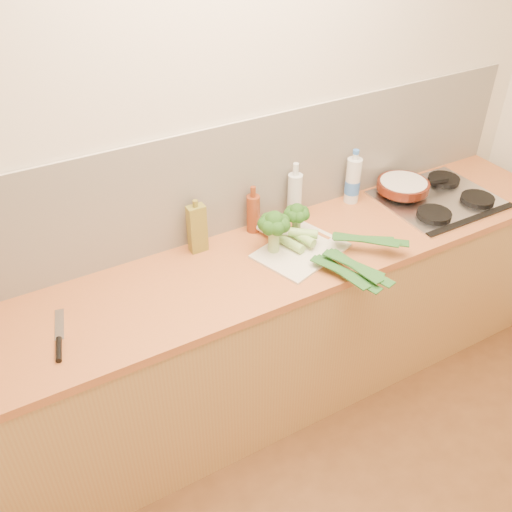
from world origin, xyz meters
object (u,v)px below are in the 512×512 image
Objects in this scene: skillet at (404,185)px; chopping_board at (301,251)px; gas_hob at (439,198)px; chefs_knife at (59,343)px.

chopping_board is at bearing -153.97° from skillet.
gas_hob is at bearing -32.34° from skillet.
gas_hob is 1.95× the size of chefs_knife.
chefs_knife is (-1.11, -0.05, 0.00)m from chopping_board.
chefs_knife is 1.86m from skillet.
chefs_knife is (-1.98, -0.08, -0.01)m from gas_hob.
skillet is (1.85, 0.21, 0.05)m from chefs_knife.
gas_hob reaches higher than chopping_board.
skillet is (-0.13, 0.14, 0.05)m from gas_hob.
chefs_knife is at bearing -177.75° from gas_hob.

